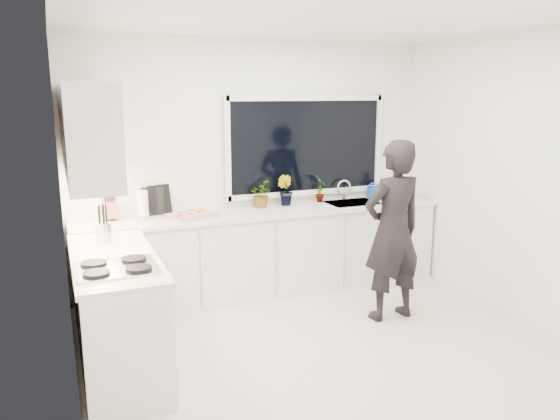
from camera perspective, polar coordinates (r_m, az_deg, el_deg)
name	(u,v)px	position (r m, az deg, el deg)	size (l,w,h in m)	color
floor	(327,349)	(4.83, 4.98, -14.26)	(4.00, 3.50, 0.02)	beige
wall_back	(255,166)	(5.99, -2.59, 4.61)	(4.00, 0.02, 2.70)	white
wall_left	(62,213)	(3.90, -21.81, -0.32)	(0.02, 3.50, 2.70)	white
wall_right	(520,178)	(5.62, 23.79, 3.08)	(0.02, 3.50, 2.70)	white
ceiling	(334,14)	(4.37, 5.67, 19.67)	(4.00, 3.50, 0.02)	white
window	(307,146)	(6.17, 2.79, 6.69)	(1.80, 0.02, 1.00)	black
base_cabinets_back	(266,253)	(5.90, -1.47, -4.56)	(3.92, 0.58, 0.88)	white
base_cabinets_left	(118,314)	(4.52, -16.61, -10.41)	(0.58, 1.60, 0.88)	white
countertop_back	(266,212)	(5.77, -1.46, -0.21)	(3.94, 0.62, 0.04)	silver
countertop_left	(114,258)	(4.37, -16.97, -4.82)	(0.62, 1.60, 0.04)	silver
upper_cabinets	(85,130)	(4.54, -19.70, 7.86)	(0.34, 2.10, 0.70)	white
sink	(352,207)	(6.24, 7.55, 0.33)	(0.58, 0.42, 0.14)	silver
faucet	(344,190)	(6.38, 6.69, 2.08)	(0.03, 0.03, 0.22)	silver
stovetop	(116,267)	(4.02, -16.77, -5.74)	(0.56, 0.48, 0.03)	black
person	(393,231)	(5.24, 11.70, -2.17)	(0.63, 0.41, 1.72)	black
pizza_tray	(192,216)	(5.51, -9.23, -0.58)	(0.48, 0.36, 0.03)	#BCBDC1
pizza	(191,214)	(5.51, -9.24, -0.41)	(0.44, 0.32, 0.01)	red
watering_can	(373,192)	(6.54, 9.68, 1.84)	(0.14, 0.14, 0.13)	#1334B6
paper_towel_roll	(143,205)	(5.53, -14.16, 0.47)	(0.11, 0.11, 0.26)	white
knife_block	(110,209)	(5.54, -17.34, 0.09)	(0.13, 0.10, 0.22)	olive
utensil_crock	(104,232)	(4.77, -17.95, -2.21)	(0.13, 0.13, 0.16)	silver
picture_frame_large	(153,201)	(5.69, -13.16, 0.93)	(0.22, 0.02, 0.28)	black
picture_frame_small	(159,199)	(5.69, -12.49, 1.08)	(0.25, 0.02, 0.30)	black
herb_plants	(279,192)	(5.97, -0.15, 1.88)	(0.94, 0.29, 0.33)	#26662D
soap_bottles	(405,190)	(6.40, 12.97, 2.03)	(0.15, 0.11, 0.28)	#D8BF66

